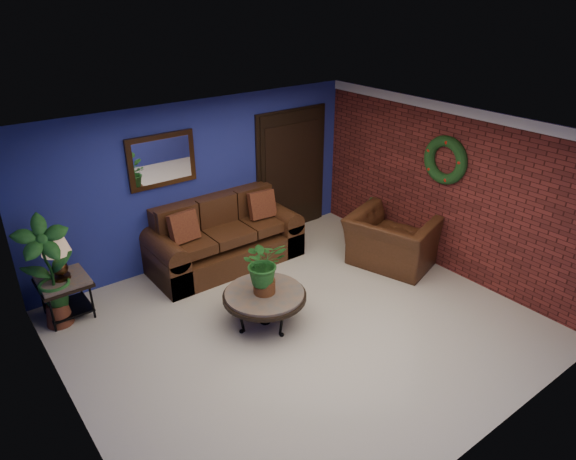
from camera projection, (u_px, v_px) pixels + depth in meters
floor at (300, 326)px, 6.64m from camera, size 5.50×5.50×0.00m
wall_back at (200, 182)px, 7.89m from camera, size 5.50×0.04×2.50m
wall_left at (62, 324)px, 4.60m from camera, size 0.04×5.00×2.50m
wall_right_brick at (446, 189)px, 7.59m from camera, size 0.04×5.00×2.50m
ceiling at (303, 137)px, 5.55m from camera, size 5.50×5.00×0.02m
crown_molding at (457, 110)px, 7.06m from camera, size 0.03×5.00×0.14m
wall_mirror at (162, 160)px, 7.33m from camera, size 1.02×0.06×0.77m
closet_door at (291, 172)px, 8.91m from camera, size 1.44×0.06×2.18m
wreath at (445, 160)px, 7.40m from camera, size 0.16×0.72×0.72m
sofa at (223, 242)px, 8.04m from camera, size 2.35×1.01×1.06m
coffee_table at (265, 296)px, 6.54m from camera, size 1.08×1.08×0.46m
end_table at (64, 287)px, 6.66m from camera, size 0.63×0.63×0.57m
table_lamp at (56, 252)px, 6.44m from camera, size 0.36×0.36×0.60m
side_chair at (260, 216)px, 8.37m from camera, size 0.44×0.44×1.01m
armchair at (392, 241)px, 7.94m from camera, size 1.43×1.53×0.82m
coffee_plant at (264, 264)px, 6.34m from camera, size 0.68×0.63×0.74m
floor_plant at (362, 218)px, 8.66m from camera, size 0.42×0.37×0.82m
tall_plant at (48, 269)px, 6.35m from camera, size 0.70×0.51×1.50m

